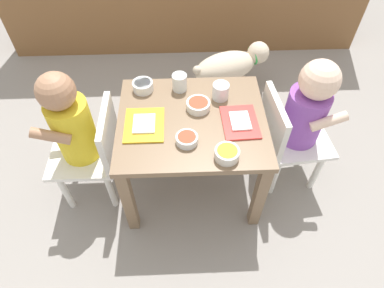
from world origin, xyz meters
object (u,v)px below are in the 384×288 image
food_tray_right (240,122)px  water_cup_left (180,83)px  food_tray_left (144,125)px  veggie_bowl_near (143,86)px  veggie_bowl_far (187,139)px  cereal_bowl_right_side (198,105)px  seated_child_left (76,129)px  seated_child_right (303,113)px  water_cup_right (221,92)px  cereal_bowl_left_side (227,154)px  dining_table (192,132)px  dog (230,66)px

food_tray_right → water_cup_left: size_ratio=2.56×
food_tray_left → veggie_bowl_near: 0.21m
veggie_bowl_far → cereal_bowl_right_side: 0.19m
food_tray_right → seated_child_left: bearing=179.1°
food_tray_right → veggie_bowl_near: bearing=151.5°
food_tray_left → seated_child_right: bearing=5.4°
seated_child_right → seated_child_left: bearing=-176.8°
water_cup_right → cereal_bowl_right_side: size_ratio=0.71×
food_tray_right → water_cup_left: (-0.23, 0.21, 0.03)m
veggie_bowl_far → veggie_bowl_near: 0.35m
cereal_bowl_left_side → cereal_bowl_right_side: size_ratio=0.93×
water_cup_left → cereal_bowl_right_side: bearing=-59.2°
dining_table → food_tray_right: (0.19, -0.03, 0.08)m
food_tray_right → water_cup_right: water_cup_right is taller
dog → seated_child_right: bearing=-71.3°
dining_table → food_tray_left: size_ratio=3.25×
seated_child_right → veggie_bowl_near: size_ratio=7.71×
dining_table → veggie_bowl_far: 0.15m
dining_table → dog: (0.25, 0.65, -0.16)m
water_cup_left → water_cup_right: 0.18m
seated_child_right → water_cup_right: bearing=165.0°
food_tray_right → veggie_bowl_far: bearing=-157.0°
water_cup_right → seated_child_right: bearing=-15.0°
dog → water_cup_left: bearing=-122.1°
food_tray_left → water_cup_right: water_cup_right is taller
food_tray_left → dining_table: bearing=8.3°
cereal_bowl_left_side → veggie_bowl_near: size_ratio=1.03×
dining_table → veggie_bowl_near: (-0.20, 0.18, 0.10)m
veggie_bowl_far → seated_child_left: bearing=167.1°
water_cup_right → veggie_bowl_near: (-0.33, 0.06, -0.01)m
food_tray_right → veggie_bowl_near: size_ratio=2.15×
food_tray_left → food_tray_right: bearing=0.0°
cereal_bowl_right_side → food_tray_right: bearing=-29.0°
food_tray_right → veggie_bowl_near: (-0.39, 0.21, 0.02)m
seated_child_left → water_cup_left: bearing=26.0°
dining_table → veggie_bowl_near: bearing=137.7°
dog → cereal_bowl_left_side: bearing=-98.9°
dining_table → seated_child_right: 0.46m
water_cup_left → seated_child_left: bearing=-154.0°
dining_table → food_tray_left: food_tray_left is taller
seated_child_left → cereal_bowl_right_side: bearing=9.2°
seated_child_left → water_cup_right: (0.58, 0.14, 0.05)m
veggie_bowl_far → cereal_bowl_left_side: size_ratio=0.92×
food_tray_left → food_tray_right: 0.38m
water_cup_left → dining_table: bearing=-76.1°
dining_table → food_tray_left: (-0.19, -0.03, 0.08)m
food_tray_left → cereal_bowl_right_side: (0.22, 0.09, 0.01)m
dining_table → seated_child_left: (-0.46, -0.02, 0.06)m
seated_child_left → veggie_bowl_far: seated_child_left is taller
seated_child_left → water_cup_right: size_ratio=9.98×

